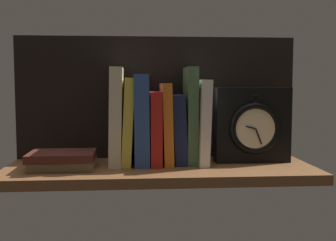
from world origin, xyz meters
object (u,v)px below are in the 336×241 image
(book_blue_modern, at_px, (141,119))
(book_navy_bierce, at_px, (178,129))
(book_yellow_seinlanguage, at_px, (128,121))
(book_red_requiem, at_px, (155,128))
(book_white_catcher, at_px, (201,121))
(book_green_romantic, at_px, (190,115))
(book_cream_twain, at_px, (116,116))
(book_orange_pandolfini, at_px, (166,123))
(book_stack_side, at_px, (63,160))
(framed_clock, at_px, (253,125))

(book_blue_modern, distance_m, book_navy_bierce, 0.10)
(book_yellow_seinlanguage, relative_size, book_red_requiem, 1.19)
(book_yellow_seinlanguage, height_order, book_white_catcher, book_yellow_seinlanguage)
(book_red_requiem, height_order, book_green_romantic, book_green_romantic)
(book_cream_twain, bearing_deg, book_navy_bierce, 0.00)
(book_blue_modern, xyz_separation_m, book_white_catcher, (0.16, 0.00, -0.01))
(book_red_requiem, xyz_separation_m, book_green_romantic, (0.09, 0.00, 0.03))
(book_cream_twain, xyz_separation_m, book_blue_modern, (0.07, 0.00, -0.01))
(book_blue_modern, xyz_separation_m, book_red_requiem, (0.04, 0.00, -0.02))
(book_yellow_seinlanguage, bearing_deg, book_navy_bierce, 0.00)
(book_yellow_seinlanguage, bearing_deg, book_cream_twain, 180.00)
(book_white_catcher, bearing_deg, book_navy_bierce, 180.00)
(book_white_catcher, bearing_deg, book_green_romantic, 180.00)
(book_cream_twain, height_order, book_orange_pandolfini, book_cream_twain)
(book_blue_modern, relative_size, book_green_romantic, 0.92)
(book_blue_modern, relative_size, book_red_requiem, 1.23)
(book_yellow_seinlanguage, bearing_deg, book_green_romantic, 0.00)
(book_green_romantic, bearing_deg, book_blue_modern, 180.00)
(book_orange_pandolfini, relative_size, book_navy_bierce, 1.17)
(book_red_requiem, distance_m, book_navy_bierce, 0.06)
(book_blue_modern, xyz_separation_m, book_navy_bierce, (0.10, 0.00, -0.03))
(book_red_requiem, distance_m, book_stack_side, 0.25)
(book_cream_twain, relative_size, book_red_requiem, 1.33)
(book_cream_twain, distance_m, book_orange_pandolfini, 0.13)
(book_cream_twain, distance_m, book_white_catcher, 0.23)
(book_cream_twain, xyz_separation_m, book_yellow_seinlanguage, (0.03, 0.00, -0.01))
(book_cream_twain, xyz_separation_m, book_white_catcher, (0.23, 0.00, -0.02))
(book_red_requiem, xyz_separation_m, book_stack_side, (-0.23, -0.05, -0.07))
(book_navy_bierce, relative_size, book_white_catcher, 0.82)
(book_blue_modern, height_order, book_stack_side, book_blue_modern)
(book_cream_twain, relative_size, book_green_romantic, 0.99)
(framed_clock, bearing_deg, book_cream_twain, 178.76)
(book_blue_modern, distance_m, book_red_requiem, 0.04)
(book_yellow_seinlanguage, height_order, framed_clock, book_yellow_seinlanguage)
(book_cream_twain, height_order, book_green_romantic, book_green_romantic)
(framed_clock, bearing_deg, book_orange_pandolfini, 178.06)
(book_navy_bierce, distance_m, book_green_romantic, 0.05)
(book_red_requiem, bearing_deg, book_blue_modern, 180.00)
(book_orange_pandolfini, distance_m, book_green_romantic, 0.07)
(book_navy_bierce, distance_m, framed_clock, 0.20)
(book_yellow_seinlanguage, bearing_deg, framed_clock, -1.36)
(book_cream_twain, bearing_deg, book_yellow_seinlanguage, 0.00)
(book_red_requiem, xyz_separation_m, book_orange_pandolfini, (0.03, 0.00, 0.01))
(book_red_requiem, bearing_deg, book_yellow_seinlanguage, 180.00)
(book_green_romantic, relative_size, book_white_catcher, 1.15)
(book_navy_bierce, bearing_deg, book_white_catcher, 0.00)
(book_cream_twain, height_order, book_red_requiem, book_cream_twain)
(book_yellow_seinlanguage, bearing_deg, book_blue_modern, 0.00)
(book_yellow_seinlanguage, xyz_separation_m, book_orange_pandolfini, (0.10, 0.00, -0.01))
(book_blue_modern, relative_size, framed_clock, 1.17)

